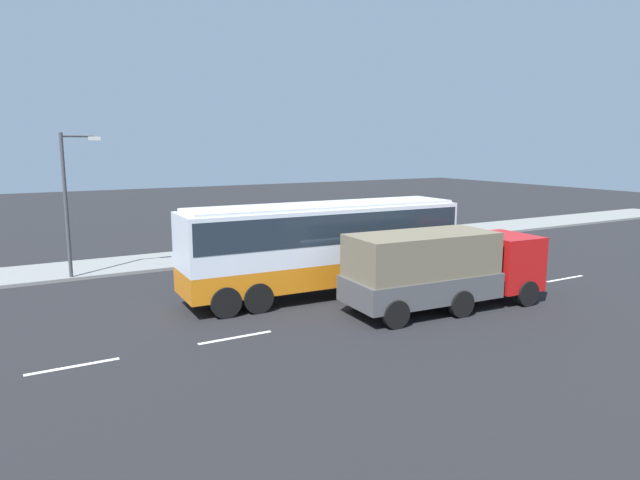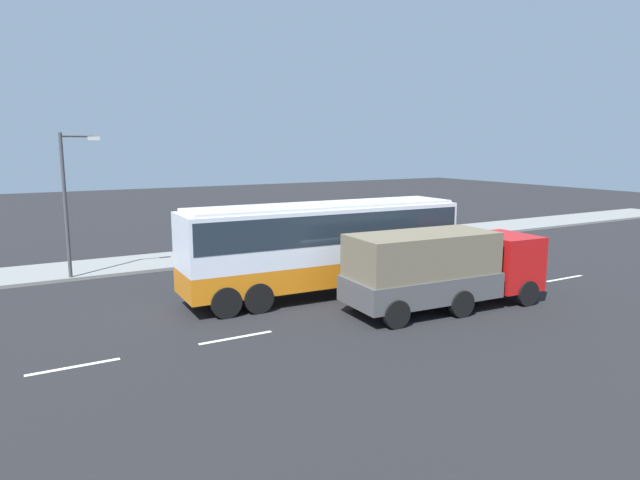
{
  "view_description": "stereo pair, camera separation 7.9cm",
  "coord_description": "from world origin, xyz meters",
  "px_view_note": "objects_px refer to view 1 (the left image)",
  "views": [
    {
      "loc": [
        -10.58,
        -18.86,
        5.93
      ],
      "look_at": [
        0.41,
        0.37,
        2.17
      ],
      "focal_mm": 31.48,
      "sensor_mm": 36.0,
      "label": 1
    },
    {
      "loc": [
        -10.65,
        -18.82,
        5.93
      ],
      "look_at": [
        0.41,
        0.37,
        2.17
      ],
      "focal_mm": 31.48,
      "sensor_mm": 36.0,
      "label": 2
    }
  ],
  "objects_px": {
    "cargo_truck": "(442,266)",
    "coach_bus": "(324,239)",
    "pedestrian_at_crossing": "(212,241)",
    "street_lamp": "(70,195)",
    "pedestrian_near_curb": "(307,230)"
  },
  "relations": [
    {
      "from": "cargo_truck",
      "to": "pedestrian_at_crossing",
      "type": "distance_m",
      "value": 12.69
    },
    {
      "from": "pedestrian_near_curb",
      "to": "street_lamp",
      "type": "height_order",
      "value": "street_lamp"
    },
    {
      "from": "cargo_truck",
      "to": "pedestrian_near_curb",
      "type": "bearing_deg",
      "value": 86.47
    },
    {
      "from": "coach_bus",
      "to": "pedestrian_at_crossing",
      "type": "relative_size",
      "value": 6.64
    },
    {
      "from": "cargo_truck",
      "to": "coach_bus",
      "type": "bearing_deg",
      "value": 129.2
    },
    {
      "from": "coach_bus",
      "to": "pedestrian_at_crossing",
      "type": "height_order",
      "value": "coach_bus"
    },
    {
      "from": "coach_bus",
      "to": "pedestrian_near_curb",
      "type": "height_order",
      "value": "coach_bus"
    },
    {
      "from": "pedestrian_at_crossing",
      "to": "street_lamp",
      "type": "relative_size",
      "value": 0.27
    },
    {
      "from": "pedestrian_at_crossing",
      "to": "coach_bus",
      "type": "bearing_deg",
      "value": -62.96
    },
    {
      "from": "coach_bus",
      "to": "street_lamp",
      "type": "bearing_deg",
      "value": 140.01
    },
    {
      "from": "pedestrian_at_crossing",
      "to": "street_lamp",
      "type": "height_order",
      "value": "street_lamp"
    },
    {
      "from": "coach_bus",
      "to": "street_lamp",
      "type": "xyz_separation_m",
      "value": [
        -8.38,
        7.59,
        1.54
      ]
    },
    {
      "from": "coach_bus",
      "to": "street_lamp",
      "type": "relative_size",
      "value": 1.82
    },
    {
      "from": "pedestrian_near_curb",
      "to": "street_lamp",
      "type": "bearing_deg",
      "value": 120.19
    },
    {
      "from": "coach_bus",
      "to": "pedestrian_near_curb",
      "type": "relative_size",
      "value": 7.57
    }
  ]
}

